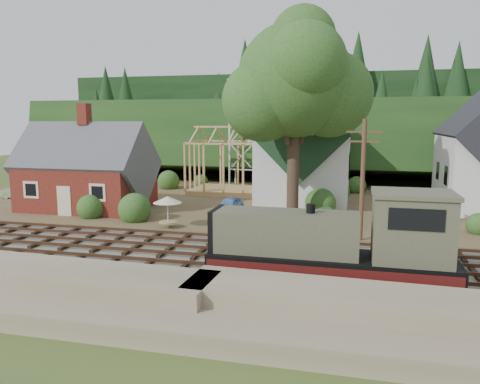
% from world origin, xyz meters
% --- Properties ---
extents(ground, '(140.00, 140.00, 0.00)m').
position_xyz_m(ground, '(0.00, 0.00, 0.00)').
color(ground, '#384C1E').
rests_on(ground, ground).
extents(embankment, '(64.00, 5.00, 1.60)m').
position_xyz_m(embankment, '(0.00, -8.50, 0.00)').
color(embankment, '#7F7259').
rests_on(embankment, ground).
extents(railroad_bed, '(64.00, 11.00, 0.16)m').
position_xyz_m(railroad_bed, '(0.00, 0.00, 0.08)').
color(railroad_bed, '#726B5B').
rests_on(railroad_bed, ground).
extents(village_flat, '(64.00, 26.00, 0.30)m').
position_xyz_m(village_flat, '(0.00, 18.00, 0.15)').
color(village_flat, brown).
rests_on(village_flat, ground).
extents(hillside, '(70.00, 28.96, 12.74)m').
position_xyz_m(hillside, '(0.00, 42.00, 0.00)').
color(hillside, '#1E3F19').
rests_on(hillside, ground).
extents(ridge, '(80.00, 20.00, 12.00)m').
position_xyz_m(ridge, '(0.00, 58.00, 0.00)').
color(ridge, black).
rests_on(ridge, ground).
extents(depot, '(10.80, 7.41, 9.00)m').
position_xyz_m(depot, '(-16.00, 11.00, 3.21)').
color(depot, '#5C1715').
rests_on(depot, village_flat).
extents(church, '(8.40, 15.17, 13.00)m').
position_xyz_m(church, '(2.00, 19.68, 5.18)').
color(church, silver).
rests_on(church, village_flat).
extents(timber_frame, '(8.20, 6.20, 6.99)m').
position_xyz_m(timber_frame, '(-6.00, 22.00, 3.27)').
color(timber_frame, tan).
rests_on(timber_frame, village_flat).
extents(lattice_tower, '(3.20, 3.20, 12.12)m').
position_xyz_m(lattice_tower, '(-6.00, 28.00, 10.03)').
color(lattice_tower, silver).
rests_on(lattice_tower, village_flat).
extents(big_tree, '(10.90, 8.40, 14.70)m').
position_xyz_m(big_tree, '(2.17, 10.08, 10.22)').
color(big_tree, '#38281E').
rests_on(big_tree, village_flat).
extents(telegraph_pole_near, '(2.20, 0.28, 8.00)m').
position_xyz_m(telegraph_pole_near, '(7.00, 5.20, 4.25)').
color(telegraph_pole_near, '#4C331E').
rests_on(telegraph_pole_near, ground).
extents(locomotive, '(11.43, 2.86, 4.59)m').
position_xyz_m(locomotive, '(5.91, -3.00, 2.05)').
color(locomotive, black).
rests_on(locomotive, railroad_bed).
extents(car_blue, '(1.79, 3.86, 1.28)m').
position_xyz_m(car_blue, '(-3.46, 11.92, 0.94)').
color(car_blue, '#5F8CCC').
rests_on(car_blue, village_flat).
extents(car_green, '(3.33, 1.51, 1.06)m').
position_xyz_m(car_green, '(-25.41, 13.81, 0.83)').
color(car_green, '#87A774').
rests_on(car_green, village_flat).
extents(patio_set, '(2.04, 2.04, 2.28)m').
position_xyz_m(patio_set, '(-6.30, 5.50, 2.24)').
color(patio_set, silver).
rests_on(patio_set, village_flat).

